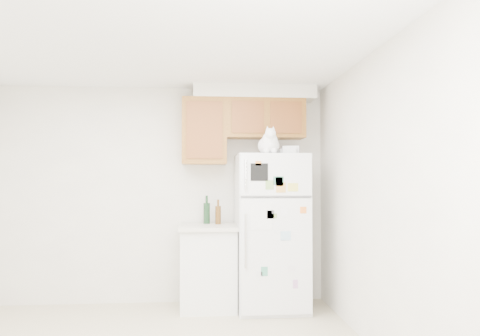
{
  "coord_description": "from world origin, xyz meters",
  "views": [
    {
      "loc": [
        0.44,
        -3.52,
        1.42
      ],
      "look_at": [
        0.89,
        1.55,
        1.55
      ],
      "focal_mm": 35.0,
      "sensor_mm": 36.0,
      "label": 1
    }
  ],
  "objects": [
    {
      "name": "refrigerator",
      "position": [
        1.24,
        1.61,
        0.85
      ],
      "size": [
        0.76,
        0.78,
        1.7
      ],
      "color": "white",
      "rests_on": "ground_plane"
    },
    {
      "name": "storage_box_front",
      "position": [
        1.42,
        1.54,
        1.74
      ],
      "size": [
        0.15,
        0.11,
        0.09
      ],
      "primitive_type": "cube",
      "rotation": [
        0.0,
        0.0,
        -0.03
      ],
      "color": "white",
      "rests_on": "refrigerator"
    },
    {
      "name": "bottle_green",
      "position": [
        0.53,
        1.86,
        1.08
      ],
      "size": [
        0.07,
        0.07,
        0.32
      ],
      "primitive_type": null,
      "color": "#19381E",
      "rests_on": "base_counter"
    },
    {
      "name": "base_counter",
      "position": [
        0.55,
        1.68,
        0.46
      ],
      "size": [
        0.64,
        0.64,
        0.92
      ],
      "color": "white",
      "rests_on": "ground_plane"
    },
    {
      "name": "storage_box_back",
      "position": [
        1.48,
        1.65,
        1.75
      ],
      "size": [
        0.21,
        0.17,
        0.1
      ],
      "primitive_type": "cube",
      "rotation": [
        0.0,
        0.0,
        -0.28
      ],
      "color": "white",
      "rests_on": "refrigerator"
    },
    {
      "name": "bottle_amber",
      "position": [
        0.66,
        1.78,
        1.06
      ],
      "size": [
        0.06,
        0.06,
        0.28
      ],
      "primitive_type": null,
      "color": "#593814",
      "rests_on": "base_counter"
    },
    {
      "name": "room_shell",
      "position": [
        0.12,
        0.24,
        1.67
      ],
      "size": [
        3.84,
        4.04,
        2.52
      ],
      "color": "white",
      "rests_on": "ground_plane"
    },
    {
      "name": "cat",
      "position": [
        1.2,
        1.48,
        1.81
      ],
      "size": [
        0.29,
        0.42,
        0.3
      ],
      "color": "white",
      "rests_on": "refrigerator"
    }
  ]
}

